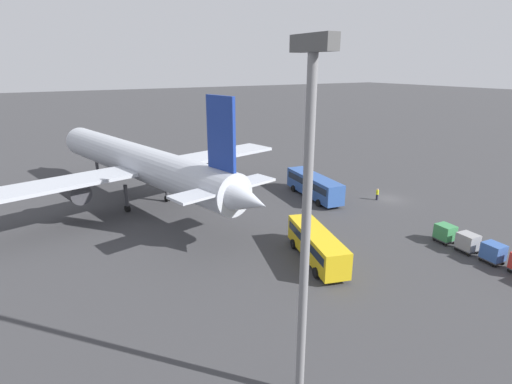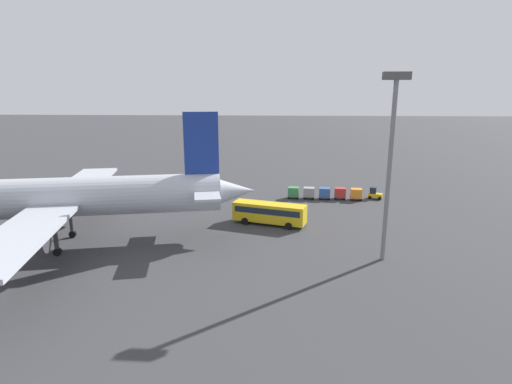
# 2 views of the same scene
# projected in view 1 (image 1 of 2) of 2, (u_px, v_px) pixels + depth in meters

# --- Properties ---
(ground_plane) EXTENTS (600.00, 600.00, 0.00)m
(ground_plane) POSITION_uv_depth(u_px,v_px,m) (389.00, 199.00, 59.21)
(ground_plane) COLOR #38383A
(airplane) EXTENTS (50.30, 43.78, 16.12)m
(airplane) POSITION_uv_depth(u_px,v_px,m) (139.00, 163.00, 55.23)
(airplane) COLOR #B2B7C1
(airplane) RESTS_ON ground
(shuttle_bus_near) EXTENTS (12.31, 4.29, 3.34)m
(shuttle_bus_near) POSITION_uv_depth(u_px,v_px,m) (314.00, 185.00, 59.25)
(shuttle_bus_near) COLOR #2D5199
(shuttle_bus_near) RESTS_ON ground
(shuttle_bus_far) EXTENTS (10.74, 5.43, 3.08)m
(shuttle_bus_far) POSITION_uv_depth(u_px,v_px,m) (317.00, 244.00, 40.05)
(shuttle_bus_far) COLOR gold
(shuttle_bus_far) RESTS_ON ground
(worker_person) EXTENTS (0.38, 0.38, 1.74)m
(worker_person) POSITION_uv_depth(u_px,v_px,m) (377.00, 194.00, 58.47)
(worker_person) COLOR #1E1E2D
(worker_person) RESTS_ON ground
(cargo_cart_blue) EXTENTS (2.13, 1.84, 2.06)m
(cargo_cart_blue) POSITION_uv_depth(u_px,v_px,m) (493.00, 252.00, 39.75)
(cargo_cart_blue) COLOR #38383D
(cargo_cart_blue) RESTS_ON ground
(cargo_cart_grey) EXTENTS (2.13, 1.84, 2.06)m
(cargo_cart_grey) POSITION_uv_depth(u_px,v_px,m) (468.00, 242.00, 42.05)
(cargo_cart_grey) COLOR #38383D
(cargo_cart_grey) RESTS_ON ground
(cargo_cart_green) EXTENTS (2.13, 1.84, 2.06)m
(cargo_cart_green) POSITION_uv_depth(u_px,v_px,m) (445.00, 232.00, 44.37)
(cargo_cart_green) COLOR #38383D
(cargo_cart_green) RESTS_ON ground
(light_pole) EXTENTS (2.80, 0.70, 20.35)m
(light_pole) POSITION_uv_depth(u_px,v_px,m) (307.00, 203.00, 20.37)
(light_pole) COLOR slate
(light_pole) RESTS_ON ground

